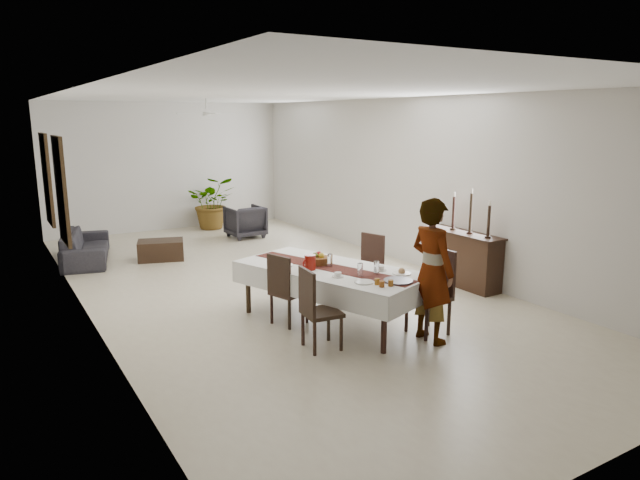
# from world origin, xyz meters

# --- Properties ---
(floor) EXTENTS (6.00, 12.00, 0.00)m
(floor) POSITION_xyz_m (0.00, 0.00, 0.00)
(floor) COLOR beige
(floor) RESTS_ON ground
(ceiling) EXTENTS (6.00, 12.00, 0.02)m
(ceiling) POSITION_xyz_m (0.00, 0.00, 3.20)
(ceiling) COLOR white
(ceiling) RESTS_ON wall_back
(wall_back) EXTENTS (6.00, 0.02, 3.20)m
(wall_back) POSITION_xyz_m (0.00, 6.00, 1.60)
(wall_back) COLOR silver
(wall_back) RESTS_ON floor
(wall_front) EXTENTS (6.00, 0.02, 3.20)m
(wall_front) POSITION_xyz_m (0.00, -6.00, 1.60)
(wall_front) COLOR silver
(wall_front) RESTS_ON floor
(wall_left) EXTENTS (0.02, 12.00, 3.20)m
(wall_left) POSITION_xyz_m (-3.00, 0.00, 1.60)
(wall_left) COLOR silver
(wall_left) RESTS_ON floor
(wall_right) EXTENTS (0.02, 12.00, 3.20)m
(wall_right) POSITION_xyz_m (3.00, 0.00, 1.60)
(wall_right) COLOR silver
(wall_right) RESTS_ON floor
(dining_table_top) EXTENTS (1.82, 2.69, 0.05)m
(dining_table_top) POSITION_xyz_m (-0.11, -1.96, 0.75)
(dining_table_top) COLOR black
(dining_table_top) RESTS_ON table_leg_fl
(table_leg_fl) EXTENTS (0.09, 0.09, 0.73)m
(table_leg_fl) POSITION_xyz_m (-0.14, -3.22, 0.36)
(table_leg_fl) COLOR black
(table_leg_fl) RESTS_ON floor
(table_leg_fr) EXTENTS (0.09, 0.09, 0.73)m
(table_leg_fr) POSITION_xyz_m (0.72, -2.92, 0.36)
(table_leg_fr) COLOR black
(table_leg_fr) RESTS_ON floor
(table_leg_bl) EXTENTS (0.09, 0.09, 0.73)m
(table_leg_bl) POSITION_xyz_m (-0.94, -1.00, 0.36)
(table_leg_bl) COLOR black
(table_leg_bl) RESTS_ON floor
(table_leg_br) EXTENTS (0.09, 0.09, 0.73)m
(table_leg_br) POSITION_xyz_m (-0.08, -0.69, 0.36)
(table_leg_br) COLOR black
(table_leg_br) RESTS_ON floor
(tablecloth_top) EXTENTS (2.05, 2.93, 0.01)m
(tablecloth_top) POSITION_xyz_m (-0.11, -1.96, 0.78)
(tablecloth_top) COLOR white
(tablecloth_top) RESTS_ON dining_table_top
(tablecloth_drape_left) EXTENTS (0.91, 2.52, 0.31)m
(tablecloth_drape_left) POSITION_xyz_m (-0.68, -2.16, 0.63)
(tablecloth_drape_left) COLOR white
(tablecloth_drape_left) RESTS_ON dining_table_top
(tablecloth_drape_right) EXTENTS (0.91, 2.52, 0.31)m
(tablecloth_drape_right) POSITION_xyz_m (0.46, -1.75, 0.63)
(tablecloth_drape_right) COLOR white
(tablecloth_drape_right) RESTS_ON dining_table_top
(tablecloth_drape_near) EXTENTS (1.15, 0.42, 0.31)m
(tablecloth_drape_near) POSITION_xyz_m (0.34, -3.21, 0.63)
(tablecloth_drape_near) COLOR silver
(tablecloth_drape_near) RESTS_ON dining_table_top
(tablecloth_drape_far) EXTENTS (1.15, 0.42, 0.31)m
(tablecloth_drape_far) POSITION_xyz_m (-0.56, -0.70, 0.63)
(tablecloth_drape_far) COLOR silver
(tablecloth_drape_far) RESTS_ON dining_table_top
(table_runner) EXTENTS (1.22, 2.56, 0.00)m
(table_runner) POSITION_xyz_m (-0.11, -1.96, 0.79)
(table_runner) COLOR #5C211A
(table_runner) RESTS_ON tablecloth_top
(red_pitcher) EXTENTS (0.20, 0.20, 0.21)m
(red_pitcher) POSITION_xyz_m (-0.41, -1.90, 0.89)
(red_pitcher) COLOR maroon
(red_pitcher) RESTS_ON tablecloth_top
(pitcher_handle) EXTENTS (0.12, 0.06, 0.12)m
(pitcher_handle) POSITION_xyz_m (-0.49, -1.93, 0.89)
(pitcher_handle) COLOR maroon
(pitcher_handle) RESTS_ON red_pitcher
(wine_glass_near) EXTENTS (0.07, 0.07, 0.18)m
(wine_glass_near) POSITION_xyz_m (0.23, -2.55, 0.88)
(wine_glass_near) COLOR white
(wine_glass_near) RESTS_ON tablecloth_top
(wine_glass_mid) EXTENTS (0.07, 0.07, 0.18)m
(wine_glass_mid) POSITION_xyz_m (-0.02, -2.53, 0.88)
(wine_glass_mid) COLOR white
(wine_glass_mid) RESTS_ON tablecloth_top
(wine_glass_far) EXTENTS (0.07, 0.07, 0.18)m
(wine_glass_far) POSITION_xyz_m (-0.08, -1.89, 0.88)
(wine_glass_far) COLOR white
(wine_glass_far) RESTS_ON tablecloth_top
(teacup_right) EXTENTS (0.09, 0.09, 0.06)m
(teacup_right) POSITION_xyz_m (0.39, -2.44, 0.82)
(teacup_right) COLOR silver
(teacup_right) RESTS_ON saucer_right
(saucer_right) EXTENTS (0.16, 0.16, 0.01)m
(saucer_right) POSITION_xyz_m (0.39, -2.44, 0.79)
(saucer_right) COLOR silver
(saucer_right) RESTS_ON tablecloth_top
(teacup_left) EXTENTS (0.09, 0.09, 0.06)m
(teacup_left) POSITION_xyz_m (-0.28, -2.40, 0.82)
(teacup_left) COLOR white
(teacup_left) RESTS_ON saucer_left
(saucer_left) EXTENTS (0.16, 0.16, 0.01)m
(saucer_left) POSITION_xyz_m (-0.28, -2.40, 0.79)
(saucer_left) COLOR white
(saucer_left) RESTS_ON tablecloth_top
(plate_near_right) EXTENTS (0.25, 0.25, 0.02)m
(plate_near_right) POSITION_xyz_m (0.52, -2.72, 0.80)
(plate_near_right) COLOR white
(plate_near_right) RESTS_ON tablecloth_top
(bread_near_right) EXTENTS (0.09, 0.09, 0.09)m
(bread_near_right) POSITION_xyz_m (0.52, -2.72, 0.82)
(bread_near_right) COLOR tan
(bread_near_right) RESTS_ON plate_near_right
(plate_near_left) EXTENTS (0.25, 0.25, 0.02)m
(plate_near_left) POSITION_xyz_m (-0.14, -2.79, 0.80)
(plate_near_left) COLOR silver
(plate_near_left) RESTS_ON tablecloth_top
(plate_far_left) EXTENTS (0.25, 0.25, 0.02)m
(plate_far_left) POSITION_xyz_m (-0.62, -1.53, 0.80)
(plate_far_left) COLOR silver
(plate_far_left) RESTS_ON tablecloth_top
(serving_tray) EXTENTS (0.37, 0.37, 0.02)m
(serving_tray) POSITION_xyz_m (0.26, -2.98, 0.80)
(serving_tray) COLOR #414045
(serving_tray) RESTS_ON tablecloth_top
(jam_jar_a) EXTENTS (0.07, 0.07, 0.08)m
(jam_jar_a) POSITION_xyz_m (0.05, -3.09, 0.83)
(jam_jar_a) COLOR brown
(jam_jar_a) RESTS_ON tablecloth_top
(jam_jar_b) EXTENTS (0.07, 0.07, 0.08)m
(jam_jar_b) POSITION_xyz_m (-0.07, -3.06, 0.83)
(jam_jar_b) COLOR brown
(jam_jar_b) RESTS_ON tablecloth_top
(jam_jar_c) EXTENTS (0.07, 0.07, 0.08)m
(jam_jar_c) POSITION_xyz_m (-0.05, -2.95, 0.83)
(jam_jar_c) COLOR #8B5414
(jam_jar_c) RESTS_ON tablecloth_top
(fruit_basket) EXTENTS (0.31, 0.31, 0.10)m
(fruit_basket) POSITION_xyz_m (-0.15, -1.70, 0.84)
(fruit_basket) COLOR brown
(fruit_basket) RESTS_ON tablecloth_top
(fruit_red) EXTENTS (0.09, 0.09, 0.09)m
(fruit_red) POSITION_xyz_m (-0.13, -1.67, 0.92)
(fruit_red) COLOR #9C0F10
(fruit_red) RESTS_ON fruit_basket
(fruit_green) EXTENTS (0.08, 0.08, 0.08)m
(fruit_green) POSITION_xyz_m (-0.20, -1.68, 0.92)
(fruit_green) COLOR olive
(fruit_green) RESTS_ON fruit_basket
(fruit_yellow) EXTENTS (0.09, 0.09, 0.09)m
(fruit_yellow) POSITION_xyz_m (-0.13, -1.74, 0.92)
(fruit_yellow) COLOR yellow
(fruit_yellow) RESTS_ON fruit_basket
(chair_right_near_seat) EXTENTS (0.48, 0.48, 0.05)m
(chair_right_near_seat) POSITION_xyz_m (0.76, -3.00, 0.50)
(chair_right_near_seat) COLOR black
(chair_right_near_seat) RESTS_ON chair_right_near_leg_fl
(chair_right_near_leg_fl) EXTENTS (0.05, 0.05, 0.47)m
(chair_right_near_leg_fl) POSITION_xyz_m (0.96, -3.19, 0.24)
(chair_right_near_leg_fl) COLOR black
(chair_right_near_leg_fl) RESTS_ON floor
(chair_right_near_leg_fr) EXTENTS (0.05, 0.05, 0.47)m
(chair_right_near_leg_fr) POSITION_xyz_m (0.95, -2.80, 0.24)
(chair_right_near_leg_fr) COLOR black
(chair_right_near_leg_fr) RESTS_ON floor
(chair_right_near_leg_bl) EXTENTS (0.05, 0.05, 0.47)m
(chair_right_near_leg_bl) POSITION_xyz_m (0.56, -3.20, 0.24)
(chair_right_near_leg_bl) COLOR black
(chair_right_near_leg_bl) RESTS_ON floor
(chair_right_near_leg_br) EXTENTS (0.05, 0.05, 0.47)m
(chair_right_near_leg_br) POSITION_xyz_m (0.56, -2.80, 0.24)
(chair_right_near_leg_br) COLOR black
(chair_right_near_leg_br) RESTS_ON floor
(chair_right_near_back) EXTENTS (0.05, 0.48, 0.61)m
(chair_right_near_back) POSITION_xyz_m (0.98, -3.00, 0.83)
(chair_right_near_back) COLOR black
(chair_right_near_back) RESTS_ON chair_right_near_seat
(chair_right_far_seat) EXTENTS (0.55, 0.55, 0.05)m
(chair_right_far_seat) POSITION_xyz_m (0.89, -1.38, 0.45)
(chair_right_far_seat) COLOR black
(chair_right_far_seat) RESTS_ON chair_right_far_leg_fl
(chair_right_far_leg_fl) EXTENTS (0.05, 0.05, 0.43)m
(chair_right_far_leg_fl) POSITION_xyz_m (1.12, -1.49, 0.21)
(chair_right_far_leg_fl) COLOR black
(chair_right_far_leg_fl) RESTS_ON floor
(chair_right_far_leg_fr) EXTENTS (0.05, 0.05, 0.43)m
(chair_right_far_leg_fr) POSITION_xyz_m (1.01, -1.15, 0.21)
(chair_right_far_leg_fr) COLOR black
(chair_right_far_leg_fr) RESTS_ON floor
(chair_right_far_leg_bl) EXTENTS (0.05, 0.05, 0.43)m
(chair_right_far_leg_bl) POSITION_xyz_m (0.78, -1.60, 0.21)
(chair_right_far_leg_bl) COLOR black
(chair_right_far_leg_bl) RESTS_ON floor
(chair_right_far_leg_br) EXTENTS (0.05, 0.05, 0.43)m
(chair_right_far_leg_br) POSITION_xyz_m (0.67, -1.26, 0.21)
(chair_right_far_leg_br) COLOR black
(chair_right_far_leg_br) RESTS_ON floor
(chair_right_far_back) EXTENTS (0.17, 0.42, 0.55)m
(chair_right_far_back) POSITION_xyz_m (1.08, -1.31, 0.75)
(chair_right_far_back) COLOR black
(chair_right_far_back) RESTS_ON chair_right_far_seat
(chair_left_near_seat) EXTENTS (0.48, 0.48, 0.05)m
(chair_left_near_seat) POSITION_xyz_m (-0.71, -2.70, 0.46)
(chair_left_near_seat) COLOR black
(chair_left_near_seat) RESTS_ON chair_left_near_leg_fl
(chair_left_near_leg_fl) EXTENTS (0.05, 0.05, 0.43)m
(chair_left_near_leg_fl) POSITION_xyz_m (-0.86, -2.50, 0.22)
(chair_left_near_leg_fl) COLOR black
(chair_left_near_leg_fl) RESTS_ON floor
(chair_left_near_leg_fr) EXTENTS (0.05, 0.05, 0.43)m
(chair_left_near_leg_fr) POSITION_xyz_m (-0.90, -2.86, 0.22)
(chair_left_near_leg_fr) COLOR black
(chair_left_near_leg_fr) RESTS_ON floor
(chair_left_near_leg_bl) EXTENTS (0.05, 0.05, 0.43)m
(chair_left_near_leg_bl) POSITION_xyz_m (-0.51, -2.54, 0.22)
(chair_left_near_leg_bl) COLOR black
(chair_left_near_leg_bl) RESTS_ON floor
(chair_left_near_leg_br) EXTENTS (0.05, 0.05, 0.43)m
(chair_left_near_leg_br) POSITION_xyz_m (-0.55, -2.89, 0.22)
(chair_left_near_leg_br) COLOR black
(chair_left_near_leg_br) RESTS_ON floor
(chair_left_near_back) EXTENTS (0.09, 0.44, 0.56)m
(chair_left_near_back) POSITION_xyz_m (-0.90, -2.68, 0.76)
(chair_left_near_back) COLOR black
(chair_left_near_back) RESTS_ON chair_left_near_seat
(chair_left_far_seat) EXTENTS (0.53, 0.53, 0.05)m
(chair_left_far_seat) POSITION_xyz_m (-0.64, -1.71, 0.45)
(chair_left_far_seat) COLOR black
(chair_left_far_seat) RESTS_ON chair_left_far_leg_fl
(chair_left_far_leg_fl) EXTENTS (0.05, 0.05, 0.42)m
(chair_left_far_leg_fl) POSITION_xyz_m (-0.86, -1.60, 0.21)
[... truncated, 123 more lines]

